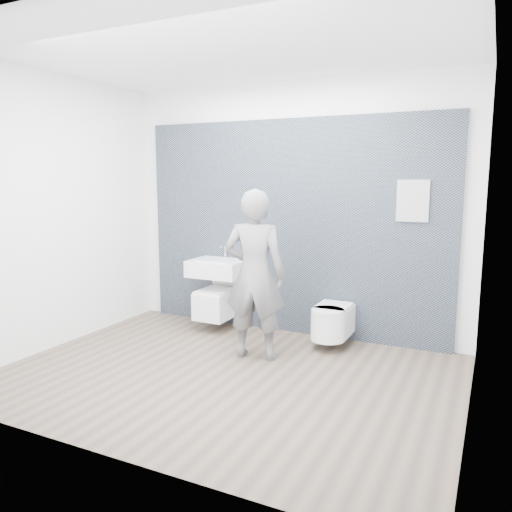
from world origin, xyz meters
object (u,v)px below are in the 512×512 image
at_px(toilet_square, 217,302).
at_px(visitor, 255,275).
at_px(toilet_rounded, 331,322).
at_px(washbasin, 218,268).

bearing_deg(toilet_square, visitor, -39.03).
distance_m(toilet_rounded, visitor, 1.02).
distance_m(washbasin, toilet_square, 0.40).
distance_m(toilet_square, visitor, 1.16).
bearing_deg(toilet_rounded, washbasin, 177.33).
xyz_separation_m(washbasin, toilet_square, (0.00, -0.03, -0.40)).
bearing_deg(visitor, toilet_square, -49.76).
height_order(toilet_square, toilet_rounded, toilet_square).
relative_size(toilet_square, toilet_rounded, 1.13).
height_order(washbasin, toilet_square, washbasin).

